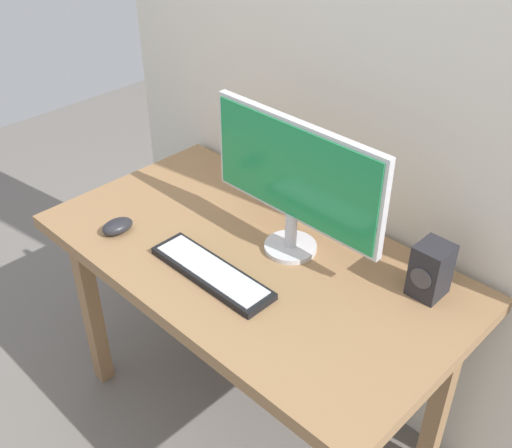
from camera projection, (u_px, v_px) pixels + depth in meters
The scene contains 6 objects.
ground_plane at pixel (252, 418), 2.30m from camera, with size 6.00×6.00×0.00m, color slate.
desk at pixel (251, 277), 1.91m from camera, with size 1.32×0.72×0.77m.
monitor at pixel (295, 179), 1.74m from camera, with size 0.60×0.16×0.42m.
keyboard_primary at pixel (212, 272), 1.77m from camera, with size 0.41×0.11×0.02m.
mouse at pixel (117, 226), 1.94m from camera, with size 0.07×0.10×0.04m, color #232328.
speaker_right at pixel (431, 270), 1.67m from camera, with size 0.09×0.10×0.16m.
Camera 1 is at (1.04, -1.04, 1.90)m, focal length 43.18 mm.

